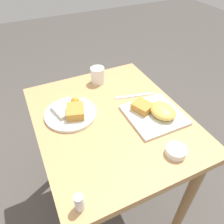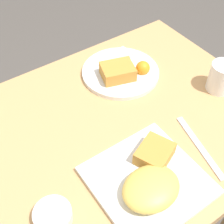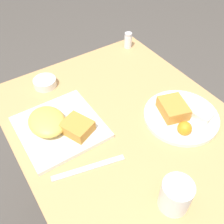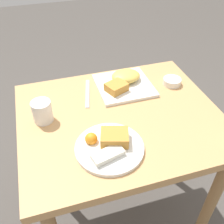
# 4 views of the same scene
# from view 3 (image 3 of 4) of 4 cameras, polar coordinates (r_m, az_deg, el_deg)

# --- Properties ---
(ground_plane) EXTENTS (8.00, 8.00, 0.00)m
(ground_plane) POSITION_cam_3_polar(r_m,az_deg,el_deg) (1.51, 1.44, -21.83)
(ground_plane) COLOR #4C4742
(dining_table) EXTENTS (0.81, 0.68, 0.77)m
(dining_table) POSITION_cam_3_polar(r_m,az_deg,el_deg) (0.94, 2.16, -6.82)
(dining_table) COLOR tan
(dining_table) RESTS_ON ground_plane
(plate_square_near) EXTENTS (0.24, 0.24, 0.06)m
(plate_square_near) POSITION_cam_3_polar(r_m,az_deg,el_deg) (0.82, -11.80, -2.80)
(plate_square_near) COLOR white
(plate_square_near) RESTS_ON dining_table
(plate_oval_far) EXTENTS (0.24, 0.24, 0.05)m
(plate_oval_far) POSITION_cam_3_polar(r_m,az_deg,el_deg) (0.87, 14.70, -0.59)
(plate_oval_far) COLOR white
(plate_oval_far) RESTS_ON dining_table
(sauce_ramekin) EXTENTS (0.08, 0.08, 0.03)m
(sauce_ramekin) POSITION_cam_3_polar(r_m,az_deg,el_deg) (0.99, -14.40, 6.25)
(sauce_ramekin) COLOR white
(sauce_ramekin) RESTS_ON dining_table
(salt_shaker) EXTENTS (0.03, 0.03, 0.07)m
(salt_shaker) POSITION_cam_3_polar(r_m,az_deg,el_deg) (1.17, 3.52, 15.14)
(salt_shaker) COLOR white
(salt_shaker) RESTS_ON dining_table
(butter_knife) EXTENTS (0.06, 0.21, 0.00)m
(butter_knife) POSITION_cam_3_polar(r_m,az_deg,el_deg) (0.74, -5.10, -11.99)
(butter_knife) COLOR silver
(butter_knife) RESTS_ON dining_table
(coffee_mug) EXTENTS (0.08, 0.08, 0.09)m
(coffee_mug) POSITION_cam_3_polar(r_m,az_deg,el_deg) (0.67, 13.67, -17.21)
(coffee_mug) COLOR white
(coffee_mug) RESTS_ON dining_table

